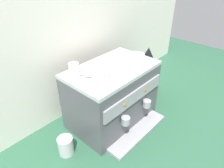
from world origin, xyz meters
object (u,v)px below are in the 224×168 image
at_px(milk_pitcher, 66,146).
at_px(ceramic_cup_2, 116,74).
at_px(coffee_grinder, 146,73).
at_px(espresso_machine, 112,95).
at_px(ceramic_cup_1, 75,70).
at_px(ceramic_bowl_0, 136,57).
at_px(ceramic_bowl_1, 118,64).
at_px(ceramic_cup_0, 97,72).

bearing_deg(milk_pitcher, ceramic_cup_2, -16.17).
bearing_deg(coffee_grinder, ceramic_cup_2, -167.71).
distance_m(espresso_machine, ceramic_cup_1, 0.36).
bearing_deg(ceramic_bowl_0, ceramic_cup_2, -168.31).
bearing_deg(coffee_grinder, ceramic_cup_1, 173.08).
distance_m(ceramic_cup_1, coffee_grinder, 0.73).
distance_m(ceramic_bowl_1, milk_pitcher, 0.61).
relative_size(ceramic_cup_1, milk_pitcher, 0.80).
distance_m(ceramic_cup_2, ceramic_bowl_1, 0.16).
height_order(espresso_machine, ceramic_cup_2, ceramic_cup_2).
relative_size(ceramic_cup_0, ceramic_bowl_0, 0.96).
height_order(ceramic_cup_1, ceramic_bowl_1, ceramic_cup_1).
height_order(ceramic_cup_1, milk_pitcher, ceramic_cup_1).
relative_size(ceramic_cup_0, ceramic_cup_2, 1.14).
bearing_deg(espresso_machine, ceramic_cup_0, -173.87).
xyz_separation_m(ceramic_bowl_1, milk_pitcher, (-0.47, 0.01, -0.39)).
bearing_deg(espresso_machine, coffee_grinder, 1.90).
xyz_separation_m(espresso_machine, milk_pitcher, (-0.43, -0.00, -0.15)).
bearing_deg(ceramic_bowl_0, ceramic_cup_1, 161.88).
bearing_deg(ceramic_bowl_1, coffee_grinder, 3.76).
height_order(ceramic_bowl_1, milk_pitcher, ceramic_bowl_1).
height_order(ceramic_cup_0, coffee_grinder, ceramic_cup_0).
xyz_separation_m(ceramic_cup_0, ceramic_cup_1, (-0.07, 0.11, 0.00)).
bearing_deg(ceramic_bowl_1, milk_pitcher, 178.77).
bearing_deg(ceramic_cup_1, ceramic_bowl_0, -18.12).
height_order(ceramic_cup_0, ceramic_cup_1, ceramic_cup_1).
relative_size(ceramic_bowl_1, milk_pitcher, 0.91).
xyz_separation_m(espresso_machine, ceramic_cup_1, (-0.23, 0.10, 0.26)).
xyz_separation_m(ceramic_cup_0, ceramic_bowl_0, (0.36, -0.03, -0.02)).
xyz_separation_m(ceramic_cup_2, milk_pitcher, (-0.34, 0.10, -0.40)).
distance_m(ceramic_cup_1, milk_pitcher, 0.47).
height_order(ceramic_bowl_0, coffee_grinder, ceramic_bowl_0).
relative_size(ceramic_cup_0, ceramic_cup_1, 1.12).
distance_m(espresso_machine, ceramic_cup_0, 0.30).
bearing_deg(ceramic_cup_2, ceramic_bowl_0, 11.69).
bearing_deg(milk_pitcher, ceramic_bowl_0, -3.72).
bearing_deg(espresso_machine, milk_pitcher, -179.74).
relative_size(ceramic_bowl_0, coffee_grinder, 0.26).
height_order(ceramic_cup_1, coffee_grinder, ceramic_cup_1).
bearing_deg(ceramic_cup_1, ceramic_bowl_1, -22.11).
relative_size(ceramic_cup_1, ceramic_bowl_1, 0.88).
relative_size(ceramic_bowl_0, ceramic_bowl_1, 1.03).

